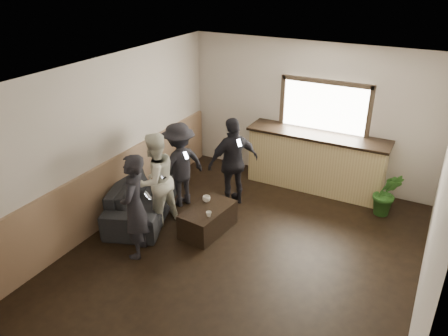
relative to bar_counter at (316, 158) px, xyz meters
The scene contains 12 objects.
ground 2.79m from the bar_counter, 96.35° to the right, with size 5.00×6.00×0.01m, color black.
room_shell 3.00m from the bar_counter, 111.04° to the right, with size 5.01×6.01×2.80m.
bar_counter is the anchor object (origin of this frame).
sofa 3.33m from the bar_counter, 137.58° to the right, with size 2.30×0.90×0.67m, color black.
coffee_table 2.63m from the bar_counter, 114.98° to the right, with size 0.55×0.98×0.44m, color black.
cup_a 2.50m from the bar_counter, 119.39° to the right, with size 0.13×0.13×0.10m, color silver.
cup_b 2.74m from the bar_counter, 110.48° to the right, with size 0.09×0.09×0.08m, color silver.
potted_plant 1.51m from the bar_counter, 16.73° to the right, with size 0.47×0.38×0.85m, color #2D6623.
person_a 3.82m from the bar_counter, 117.28° to the right, with size 0.60×0.71×1.67m.
person_b 3.22m from the bar_counter, 128.42° to the right, with size 0.82×0.94×1.65m.
person_c 2.68m from the bar_counter, 138.31° to the right, with size 0.93×1.17×1.58m.
person_d 1.75m from the bar_counter, 131.28° to the right, with size 0.91×1.03×1.67m.
Camera 1 is at (2.33, -5.00, 4.16)m, focal length 35.00 mm.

